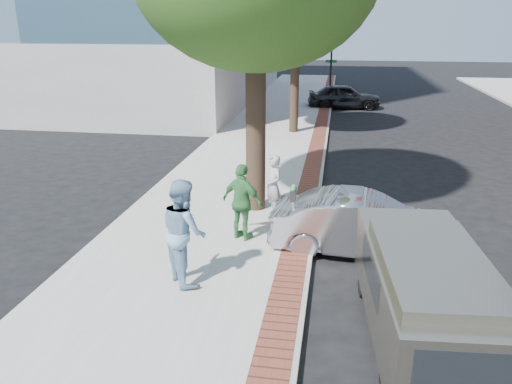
% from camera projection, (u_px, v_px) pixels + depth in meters
% --- Properties ---
extents(ground, '(120.00, 120.00, 0.00)m').
position_uv_depth(ground, '(268.00, 243.00, 11.80)').
color(ground, black).
rests_on(ground, ground).
extents(sidewalk, '(5.00, 60.00, 0.15)m').
position_uv_depth(sidewalk, '(258.00, 154.00, 19.47)').
color(sidewalk, '#9E9991').
rests_on(sidewalk, ground).
extents(brick_strip, '(0.60, 60.00, 0.01)m').
position_uv_depth(brick_strip, '(315.00, 154.00, 19.11)').
color(brick_strip, brown).
rests_on(brick_strip, sidewalk).
extents(curb, '(0.10, 60.00, 0.15)m').
position_uv_depth(curb, '(324.00, 156.00, 19.08)').
color(curb, gray).
rests_on(curb, ground).
extents(office_base, '(18.20, 22.20, 4.00)m').
position_uv_depth(office_base, '(123.00, 68.00, 33.69)').
color(office_base, gray).
rests_on(office_base, ground).
extents(signal_near, '(0.70, 0.15, 3.80)m').
position_uv_depth(signal_near, '(331.00, 67.00, 31.47)').
color(signal_near, black).
rests_on(signal_near, ground).
extents(tree_far, '(4.80, 4.80, 7.14)m').
position_uv_depth(tree_far, '(296.00, 13.00, 21.36)').
color(tree_far, black).
rests_on(tree_far, sidewalk).
extents(parking_meter, '(0.12, 0.32, 1.47)m').
position_uv_depth(parking_meter, '(293.00, 204.00, 10.83)').
color(parking_meter, gray).
rests_on(parking_meter, sidewalk).
extents(person_gray, '(0.65, 0.70, 1.61)m').
position_uv_depth(person_gray, '(274.00, 186.00, 12.83)').
color(person_gray, '#A1A0A5').
rests_on(person_gray, sidewalk).
extents(person_officer, '(1.23, 1.27, 2.06)m').
position_uv_depth(person_officer, '(184.00, 231.00, 9.47)').
color(person_officer, '#7DA3C2').
rests_on(person_officer, sidewalk).
extents(person_green, '(1.14, 0.83, 1.80)m').
position_uv_depth(person_green, '(242.00, 202.00, 11.38)').
color(person_green, '#3B8241').
rests_on(person_green, sidewalk).
extents(sedan_silver, '(4.21, 1.74, 1.36)m').
position_uv_depth(sedan_silver, '(364.00, 225.00, 11.06)').
color(sedan_silver, '#A5A6AC').
rests_on(sedan_silver, ground).
extents(bg_car, '(4.45, 2.21, 1.46)m').
position_uv_depth(bg_car, '(344.00, 96.00, 29.81)').
color(bg_car, black).
rests_on(bg_car, ground).
extents(van, '(2.04, 4.58, 1.65)m').
position_uv_depth(van, '(424.00, 288.00, 8.01)').
color(van, gray).
rests_on(van, ground).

